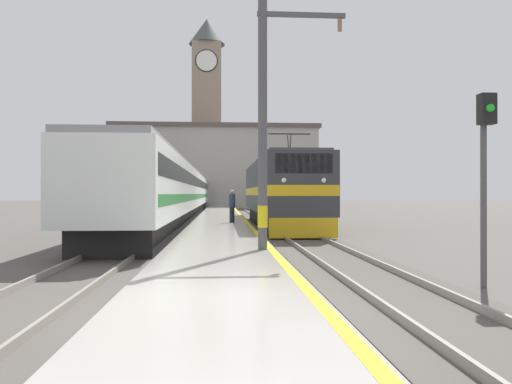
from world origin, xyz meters
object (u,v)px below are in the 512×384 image
at_px(locomotive_train, 279,192).
at_px(person_on_platform, 232,205).
at_px(catenary_mast, 266,118).
at_px(clock_tower, 207,107).
at_px(signal_post, 485,157).
at_px(passenger_train, 180,192).

height_order(locomotive_train, person_on_platform, locomotive_train).
relative_size(catenary_mast, clock_tower, 0.27).
bearing_deg(locomotive_train, clock_tower, 96.92).
bearing_deg(signal_post, person_on_platform, 105.19).
bearing_deg(person_on_platform, passenger_train, 107.45).
relative_size(locomotive_train, passenger_train, 0.34).
height_order(locomotive_train, catenary_mast, catenary_mast).
distance_m(locomotive_train, passenger_train, 12.00).
relative_size(clock_tower, signal_post, 7.11).
distance_m(person_on_platform, clock_tower, 47.54).
bearing_deg(catenary_mast, person_on_platform, 92.92).
height_order(locomotive_train, clock_tower, clock_tower).
relative_size(passenger_train, signal_post, 13.19).
bearing_deg(clock_tower, passenger_train, -91.85).
bearing_deg(catenary_mast, clock_tower, 93.21).
height_order(clock_tower, signal_post, clock_tower).
bearing_deg(signal_post, locomotive_train, 95.80).
xyz_separation_m(passenger_train, clock_tower, (1.09, 33.79, 12.39)).
xyz_separation_m(locomotive_train, signal_post, (1.89, -18.58, 0.63)).
bearing_deg(catenary_mast, locomotive_train, 81.92).
bearing_deg(passenger_train, catenary_mast, -79.93).
bearing_deg(catenary_mast, passenger_train, 100.07).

